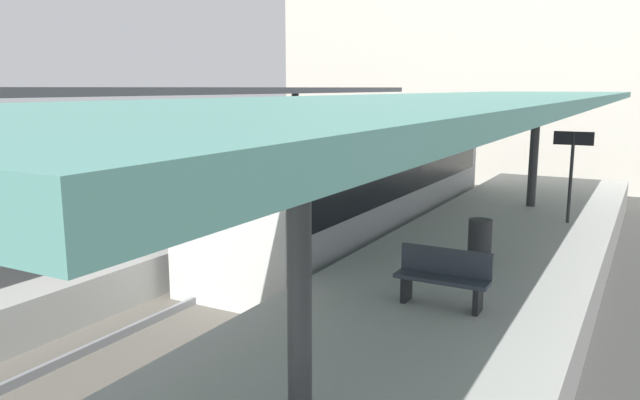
% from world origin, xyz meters
% --- Properties ---
extents(ground_plane, '(80.00, 80.00, 0.00)m').
position_xyz_m(ground_plane, '(0.00, 0.00, 0.00)').
color(ground_plane, '#383835').
extents(platform_left, '(4.40, 28.00, 1.00)m').
position_xyz_m(platform_left, '(-3.80, 0.00, 0.50)').
color(platform_left, '#9E9E99').
rests_on(platform_left, ground_plane).
extents(platform_right, '(4.40, 28.00, 1.00)m').
position_xyz_m(platform_right, '(3.80, 0.00, 0.50)').
color(platform_right, '#9E9E99').
rests_on(platform_right, ground_plane).
extents(track_ballast, '(3.20, 28.00, 0.20)m').
position_xyz_m(track_ballast, '(0.00, 0.00, 0.10)').
color(track_ballast, '#59544C').
rests_on(track_ballast, ground_plane).
extents(rail_near_side, '(0.08, 28.00, 0.14)m').
position_xyz_m(rail_near_side, '(-0.72, 0.00, 0.27)').
color(rail_near_side, slate).
rests_on(rail_near_side, track_ballast).
extents(rail_far_side, '(0.08, 28.00, 0.14)m').
position_xyz_m(rail_far_side, '(0.72, 0.00, 0.27)').
color(rail_far_side, slate).
rests_on(rail_far_side, track_ballast).
extents(commuter_train, '(2.78, 12.28, 3.10)m').
position_xyz_m(commuter_train, '(0.00, 4.95, 1.73)').
color(commuter_train, '#ADADB2').
rests_on(commuter_train, track_ballast).
extents(canopy_left, '(4.18, 21.00, 3.24)m').
position_xyz_m(canopy_left, '(-3.80, 1.40, 4.12)').
color(canopy_left, '#333335').
rests_on(canopy_left, platform_left).
extents(canopy_right, '(4.18, 21.00, 3.10)m').
position_xyz_m(canopy_right, '(3.80, 1.40, 3.99)').
color(canopy_right, '#333335').
rests_on(canopy_right, platform_right).
extents(platform_bench, '(1.40, 0.41, 0.86)m').
position_xyz_m(platform_bench, '(4.06, -1.12, 1.46)').
color(platform_bench, black).
rests_on(platform_bench, platform_right).
extents(platform_sign, '(0.90, 0.08, 2.21)m').
position_xyz_m(platform_sign, '(4.97, 5.92, 2.62)').
color(platform_sign, '#262628').
rests_on(platform_sign, platform_right).
extents(litter_bin, '(0.44, 0.44, 0.80)m').
position_xyz_m(litter_bin, '(3.93, 1.55, 1.40)').
color(litter_bin, '#2D2D30').
rests_on(litter_bin, platform_right).
extents(passenger_near_bench, '(0.36, 0.36, 1.58)m').
position_xyz_m(passenger_near_bench, '(-3.80, -2.12, 1.82)').
color(passenger_near_bench, navy).
rests_on(passenger_near_bench, platform_left).
extents(station_building_backdrop, '(18.00, 6.00, 11.00)m').
position_xyz_m(station_building_backdrop, '(-0.92, 20.00, 5.50)').
color(station_building_backdrop, beige).
rests_on(station_building_backdrop, ground_plane).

